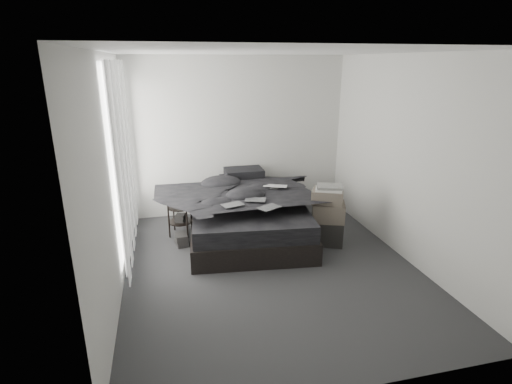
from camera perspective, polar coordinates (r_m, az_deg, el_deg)
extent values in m
cube|color=#2E2E30|center=(5.20, 2.08, -10.59)|extent=(3.60, 4.20, 0.01)
cube|color=white|center=(4.56, 2.48, 19.41)|extent=(3.60, 4.20, 0.01)
cube|color=silver|center=(6.71, -2.60, 7.86)|extent=(3.60, 0.01, 2.60)
cube|color=silver|center=(2.86, 13.71, -7.19)|extent=(3.60, 0.01, 2.60)
cube|color=silver|center=(4.58, -19.98, 1.86)|extent=(0.01, 4.20, 2.60)
cube|color=silver|center=(5.47, 20.80, 4.30)|extent=(0.01, 4.20, 2.60)
cube|color=white|center=(5.44, -18.90, 4.97)|extent=(0.02, 2.00, 2.30)
cube|color=white|center=(5.45, -18.30, 4.30)|extent=(0.06, 2.12, 2.48)
cube|color=black|center=(6.01, -1.11, -4.86)|extent=(1.88, 2.35, 0.30)
cube|color=black|center=(5.91, -1.12, -2.49)|extent=(1.81, 2.28, 0.23)
imported|color=black|center=(5.78, -1.08, -0.41)|extent=(1.80, 2.03, 0.25)
cube|color=black|center=(6.65, -2.39, 1.60)|extent=(0.70, 0.51, 0.15)
cube|color=black|center=(6.59, -1.74, 2.76)|extent=(0.62, 0.43, 0.14)
imported|color=silver|center=(5.89, 2.70, 1.38)|extent=(0.41, 0.35, 0.03)
cube|color=black|center=(5.22, -3.34, -1.01)|extent=(0.31, 0.25, 0.01)
cube|color=black|center=(5.39, -0.09, -0.25)|extent=(0.32, 0.26, 0.01)
cube|color=black|center=(5.11, 1.89, -1.24)|extent=(0.33, 0.29, 0.01)
cylinder|color=black|center=(6.09, -10.80, -3.07)|extent=(0.45, 0.45, 0.66)
cube|color=white|center=(5.96, -10.93, -0.10)|extent=(0.28, 0.22, 0.01)
cube|color=black|center=(5.82, -10.60, -6.77)|extent=(0.17, 0.23, 0.16)
cube|color=black|center=(5.85, 10.01, -5.56)|extent=(0.58, 0.53, 0.35)
cube|color=#574E45|center=(5.72, 10.28, -2.77)|extent=(0.54, 0.48, 0.27)
cube|color=#574E45|center=(5.66, 10.20, -0.58)|extent=(0.53, 0.50, 0.19)
cube|color=silver|center=(5.62, 10.37, 0.48)|extent=(0.45, 0.41, 0.04)
cube|color=silver|center=(5.60, 10.49, 0.78)|extent=(0.42, 0.37, 0.03)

